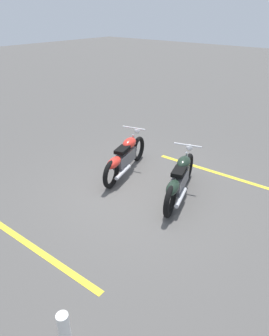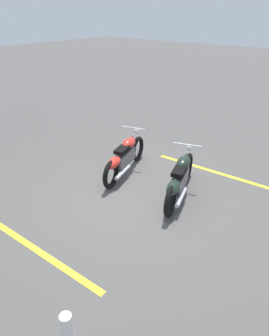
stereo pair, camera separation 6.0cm
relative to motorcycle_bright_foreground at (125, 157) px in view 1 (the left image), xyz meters
name	(u,v)px [view 1 (the left image)]	position (x,y,z in m)	size (l,w,h in m)	color
ground_plane	(138,191)	(0.46, 0.79, -0.46)	(60.00, 60.00, 0.00)	#514F4C
motorcycle_bright_foreground	(125,157)	(0.00, 0.00, 0.00)	(2.18, 0.84, 1.04)	black
motorcycle_dark_foreground	(180,179)	(0.06, 1.63, 0.00)	(2.16, 0.88, 1.04)	black
parking_stripe_near	(215,172)	(-1.51, 1.73, -0.46)	(3.20, 0.12, 0.01)	yellow
parking_stripe_mid	(34,248)	(3.05, 0.58, -0.46)	(3.20, 0.12, 0.01)	yellow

